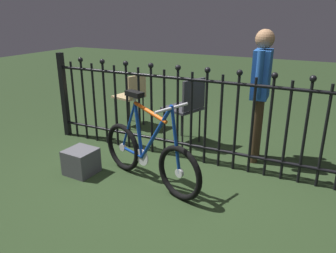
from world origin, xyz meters
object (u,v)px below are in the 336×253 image
object	(u,v)px
bicycle	(148,154)
chair_tan	(132,94)
person_visitor	(260,87)
display_crate	(81,161)
chair_charcoal	(187,105)

from	to	relation	value
bicycle	chair_tan	distance (m)	1.80
bicycle	person_visitor	world-z (taller)	person_visitor
chair_tan	display_crate	bearing A→B (deg)	-78.18
chair_charcoal	chair_tan	bearing A→B (deg)	163.99
bicycle	person_visitor	size ratio (longest dim) A/B	0.89
chair_charcoal	person_visitor	xyz separation A→B (m)	(0.91, -0.07, 0.34)
chair_charcoal	display_crate	xyz separation A→B (m)	(-0.69, -1.27, -0.41)
chair_tan	person_visitor	xyz separation A→B (m)	(1.93, -0.36, 0.38)
person_visitor	display_crate	world-z (taller)	person_visitor
person_visitor	bicycle	bearing A→B (deg)	-128.37
chair_charcoal	display_crate	bearing A→B (deg)	-118.52
display_crate	chair_charcoal	bearing A→B (deg)	61.48
chair_tan	chair_charcoal	size ratio (longest dim) A/B	0.90
chair_tan	display_crate	world-z (taller)	chair_tan
chair_tan	person_visitor	size ratio (longest dim) A/B	0.53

